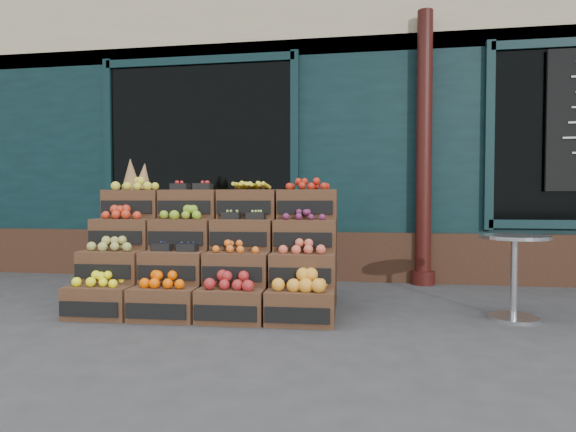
# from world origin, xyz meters

# --- Properties ---
(ground) EXTENTS (60.00, 60.00, 0.00)m
(ground) POSITION_xyz_m (0.00, 0.00, 0.00)
(ground) COLOR #363638
(ground) RESTS_ON ground
(shop_facade) EXTENTS (12.00, 6.24, 4.80)m
(shop_facade) POSITION_xyz_m (0.00, 5.11, 2.40)
(shop_facade) COLOR black
(shop_facade) RESTS_ON ground
(crate_display) EXTENTS (2.31, 1.19, 1.42)m
(crate_display) POSITION_xyz_m (-0.87, 0.48, 0.44)
(crate_display) COLOR #472D1C
(crate_display) RESTS_ON ground
(spare_crates) EXTENTS (0.49, 0.35, 0.47)m
(spare_crates) POSITION_xyz_m (-1.70, 0.33, 0.24)
(spare_crates) COLOR #472D1C
(spare_crates) RESTS_ON ground
(bistro_table) EXTENTS (0.56, 0.56, 0.71)m
(bistro_table) POSITION_xyz_m (1.76, 0.45, 0.44)
(bistro_table) COLOR #ADAFB4
(bistro_table) RESTS_ON ground
(shopkeeper) EXTENTS (0.71, 0.49, 1.86)m
(shopkeeper) POSITION_xyz_m (-1.46, 2.75, 0.93)
(shopkeeper) COLOR #1E6A37
(shopkeeper) RESTS_ON ground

